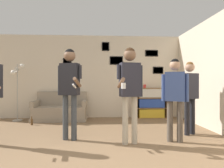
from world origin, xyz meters
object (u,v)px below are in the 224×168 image
bottle_on_floor (32,122)px  person_player_foreground_center (70,83)px  couch (61,111)px  floor_lamp (17,81)px  drinking_cup (145,86)px  bookshelf (151,103)px  person_spectator_far_right (190,90)px  person_spectator_near_bookshelf (175,91)px  person_watcher_holding_cup (130,84)px

bottle_on_floor → person_player_foreground_center: bearing=-50.3°
couch → floor_lamp: size_ratio=0.94×
person_player_foreground_center → drinking_cup: bearing=49.8°
bookshelf → bottle_on_floor: size_ratio=4.30×
couch → bottle_on_floor: size_ratio=6.98×
person_player_foreground_center → person_spectator_far_right: size_ratio=1.13×
person_spectator_far_right → drinking_cup: size_ratio=13.71×
floor_lamp → person_spectator_far_right: floor_lamp is taller
person_spectator_near_bookshelf → drinking_cup: size_ratio=13.68×
person_player_foreground_center → person_spectator_near_bookshelf: bearing=-7.2°
person_player_foreground_center → person_spectator_far_right: bearing=6.1°
person_spectator_near_bookshelf → bookshelf: bearing=85.4°
person_player_foreground_center → drinking_cup: (2.04, 2.41, -0.10)m
person_player_foreground_center → person_spectator_far_right: 2.58m
person_watcher_holding_cup → person_spectator_far_right: size_ratio=1.12×
person_player_foreground_center → bookshelf: bearing=47.0°
floor_lamp → person_watcher_holding_cup: size_ratio=0.96×
person_spectator_far_right → floor_lamp: bearing=157.5°
couch → person_spectator_near_bookshelf: size_ratio=1.01×
person_player_foreground_center → person_watcher_holding_cup: bearing=-16.0°
person_spectator_near_bookshelf → person_spectator_far_right: bearing=44.8°
bookshelf → person_spectator_far_right: size_ratio=0.62×
person_watcher_holding_cup → person_spectator_near_bookshelf: person_watcher_holding_cup is taller
bookshelf → person_spectator_far_right: bearing=-81.5°
couch → person_spectator_far_right: (3.18, -1.93, 0.68)m
person_spectator_near_bookshelf → drinking_cup: person_spectator_near_bookshelf is taller
person_watcher_holding_cup → bottle_on_floor: bearing=142.6°
person_watcher_holding_cup → bottle_on_floor: size_ratio=7.73×
person_watcher_holding_cup → bookshelf: bearing=68.3°
person_watcher_holding_cup → drinking_cup: bearing=72.1°
person_spectator_near_bookshelf → bottle_on_floor: size_ratio=6.90×
drinking_cup → bottle_on_floor: bearing=-164.7°
bookshelf → floor_lamp: floor_lamp is taller
drinking_cup → floor_lamp: bearing=-175.7°
bottle_on_floor → floor_lamp: bearing=135.8°
bookshelf → person_watcher_holding_cup: person_watcher_holding_cup is taller
bookshelf → drinking_cup: drinking_cup is taller
couch → drinking_cup: drinking_cup is taller
bookshelf → person_watcher_holding_cup: (-1.09, -2.74, 0.63)m
bottle_on_floor → couch: bearing=48.1°
person_spectator_far_right → bookshelf: bearing=98.5°
floor_lamp → person_watcher_holding_cup: 3.89m
drinking_cup → person_spectator_far_right: bearing=-76.1°
person_spectator_near_bookshelf → bottle_on_floor: bearing=151.8°
bottle_on_floor → bookshelf: bearing=14.5°
couch → person_player_foreground_center: size_ratio=0.89×
bookshelf → person_spectator_near_bookshelf: (-0.21, -2.66, 0.48)m
floor_lamp → couch: bearing=4.3°
person_spectator_far_right → couch: bearing=148.7°
bookshelf → person_player_foreground_center: person_player_foreground_center is taller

